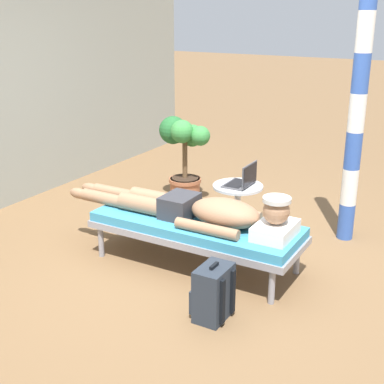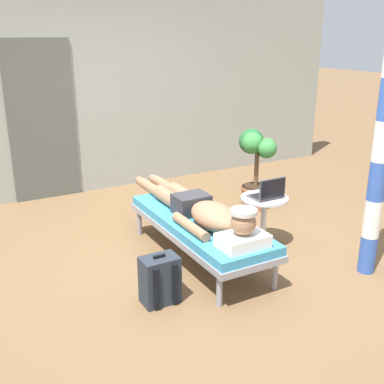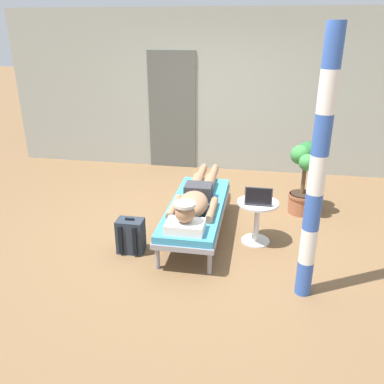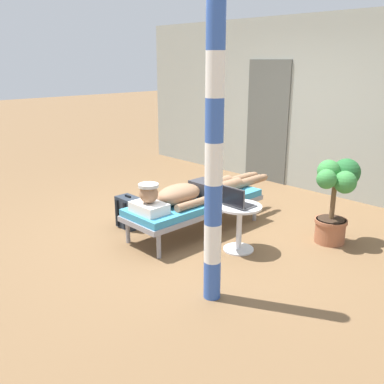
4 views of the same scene
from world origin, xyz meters
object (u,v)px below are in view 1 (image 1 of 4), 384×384
(backpack, at_px, (213,293))
(potted_plant, at_px, (184,152))
(lounge_chair, at_px, (196,228))
(porch_post, at_px, (357,113))
(side_table, at_px, (237,202))
(laptop, at_px, (243,180))
(person_reclining, at_px, (200,210))

(backpack, distance_m, potted_plant, 2.50)
(lounge_chair, bearing_deg, porch_post, -38.71)
(lounge_chair, relative_size, side_table, 3.50)
(lounge_chair, distance_m, laptop, 0.78)
(backpack, distance_m, porch_post, 2.20)
(lounge_chair, xyz_separation_m, laptop, (0.74, -0.10, 0.24))
(person_reclining, bearing_deg, porch_post, -37.45)
(person_reclining, relative_size, backpack, 5.12)
(potted_plant, relative_size, porch_post, 0.40)
(laptop, height_order, backpack, laptop)
(lounge_chair, distance_m, potted_plant, 1.64)
(laptop, xyz_separation_m, backpack, (-1.40, -0.42, -0.39))
(side_table, bearing_deg, porch_post, -62.68)
(potted_plant, height_order, porch_post, porch_post)
(backpack, height_order, potted_plant, potted_plant)
(person_reclining, relative_size, laptop, 7.00)
(person_reclining, relative_size, side_table, 4.15)
(lounge_chair, relative_size, potted_plant, 1.88)
(lounge_chair, relative_size, backpack, 4.31)
(side_table, bearing_deg, lounge_chair, 176.58)
(laptop, distance_m, backpack, 1.52)
(person_reclining, distance_m, side_table, 0.75)
(person_reclining, height_order, potted_plant, potted_plant)
(side_table, relative_size, laptop, 1.69)
(person_reclining, distance_m, laptop, 0.74)
(potted_plant, bearing_deg, side_table, -122.19)
(person_reclining, distance_m, backpack, 0.88)
(lounge_chair, distance_m, side_table, 0.74)
(lounge_chair, xyz_separation_m, person_reclining, (-0.00, -0.04, 0.17))
(lounge_chair, bearing_deg, laptop, -7.38)
(lounge_chair, bearing_deg, potted_plant, 34.32)
(lounge_chair, height_order, side_table, side_table)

